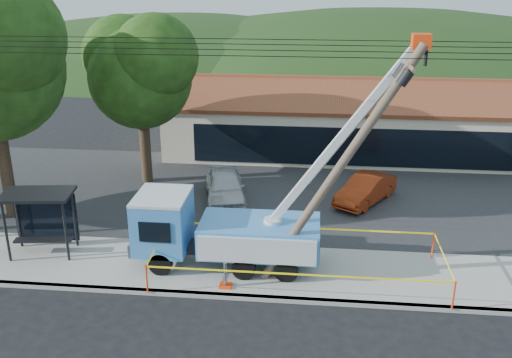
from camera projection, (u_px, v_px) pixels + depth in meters
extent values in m
plane|color=black|center=(249.00, 336.00, 18.01)|extent=(120.00, 120.00, 0.00)
cube|color=#ABA7A0|center=(256.00, 298.00, 19.94)|extent=(60.00, 0.25, 0.15)
cube|color=#ABA7A0|center=(261.00, 271.00, 21.71)|extent=(60.00, 4.00, 0.15)
cube|color=#28282B|center=(276.00, 193.00, 29.17)|extent=(60.00, 12.00, 0.10)
cube|color=beige|center=(349.00, 124.00, 35.66)|extent=(22.00, 8.00, 3.40)
cube|color=black|center=(352.00, 147.00, 32.01)|extent=(18.04, 0.08, 2.21)
cube|color=maroon|center=(353.00, 96.00, 33.03)|extent=(22.50, 4.53, 1.52)
cube|color=maroon|center=(349.00, 83.00, 36.75)|extent=(22.50, 4.53, 1.52)
cube|color=maroon|center=(351.00, 79.00, 34.66)|extent=(22.50, 0.30, 0.25)
cylinder|color=#332316|center=(5.00, 165.00, 25.73)|extent=(0.56, 0.56, 5.06)
sphere|color=#18330D|center=(2.00, 38.00, 22.81)|extent=(5.04, 5.04, 5.04)
cylinder|color=#332316|center=(145.00, 145.00, 30.06)|extent=(0.56, 0.56, 4.18)
sphere|color=#18330D|center=(140.00, 77.00, 28.80)|extent=(5.25, 5.25, 5.25)
sphere|color=#18330D|center=(123.00, 56.00, 29.22)|extent=(4.20, 4.20, 4.20)
sphere|color=#18330D|center=(156.00, 57.00, 27.65)|extent=(4.20, 4.20, 4.20)
ellipsoid|color=#203914|center=(180.00, 60.00, 70.69)|extent=(78.40, 56.00, 28.00)
ellipsoid|color=#203914|center=(384.00, 64.00, 68.28)|extent=(89.60, 64.00, 32.00)
cylinder|color=black|center=(259.00, 56.00, 17.99)|extent=(60.00, 0.02, 0.02)
cylinder|color=black|center=(260.00, 50.00, 18.41)|extent=(60.00, 0.02, 0.02)
cylinder|color=black|center=(262.00, 44.00, 18.84)|extent=(60.00, 0.02, 0.02)
cylinder|color=black|center=(263.00, 39.00, 19.17)|extent=(60.00, 0.02, 0.02)
cylinder|color=black|center=(161.00, 264.00, 21.20)|extent=(0.88, 0.29, 0.88)
cylinder|color=black|center=(174.00, 239.00, 23.11)|extent=(0.88, 0.29, 0.88)
cylinder|color=black|center=(244.00, 268.00, 20.90)|extent=(0.88, 0.29, 0.88)
cylinder|color=black|center=(250.00, 243.00, 22.80)|extent=(0.88, 0.29, 0.88)
cylinder|color=black|center=(286.00, 270.00, 20.75)|extent=(0.88, 0.29, 0.88)
cylinder|color=black|center=(289.00, 244.00, 22.65)|extent=(0.88, 0.29, 0.88)
cube|color=black|center=(232.00, 248.00, 21.82)|extent=(6.44, 0.98, 0.24)
cube|color=#3C96D7|center=(163.00, 222.00, 21.73)|extent=(1.95, 2.34, 2.05)
cube|color=silver|center=(162.00, 196.00, 21.36)|extent=(1.95, 2.34, 0.12)
cube|color=black|center=(139.00, 218.00, 21.77)|extent=(0.08, 1.76, 0.88)
cube|color=gray|center=(139.00, 239.00, 22.11)|extent=(0.15, 2.24, 0.49)
cube|color=#3C96D7|center=(260.00, 236.00, 21.51)|extent=(4.49, 2.34, 1.17)
cylinder|color=silver|center=(273.00, 226.00, 21.31)|extent=(0.68, 0.68, 0.59)
cube|color=silver|center=(341.00, 137.00, 19.84)|extent=(4.95, 0.27, 6.76)
cube|color=gray|center=(350.00, 130.00, 19.73)|extent=(2.98, 0.18, 4.06)
cube|color=#FF3C0D|center=(421.00, 41.00, 18.27)|extent=(0.59, 0.49, 0.49)
cube|color=#FF3C0D|center=(226.00, 286.00, 20.50)|extent=(0.44, 0.44, 0.08)
cube|color=#FF3C0D|center=(299.00, 247.00, 23.35)|extent=(0.44, 0.44, 0.08)
cylinder|color=brown|center=(337.00, 171.00, 19.40)|extent=(5.25, 0.31, 8.71)
cube|color=brown|center=(410.00, 66.00, 17.93)|extent=(0.16, 1.75, 0.16)
cylinder|color=black|center=(401.00, 72.00, 18.50)|extent=(0.55, 0.35, 0.60)
cylinder|color=black|center=(405.00, 78.00, 17.60)|extent=(0.55, 0.35, 0.60)
cylinder|color=black|center=(6.00, 232.00, 21.88)|extent=(0.12, 0.12, 2.48)
cylinder|color=black|center=(66.00, 231.00, 21.93)|extent=(0.12, 0.12, 2.48)
cylinder|color=black|center=(18.00, 218.00, 23.04)|extent=(0.12, 0.12, 2.48)
cylinder|color=black|center=(74.00, 218.00, 23.09)|extent=(0.12, 0.12, 2.48)
cube|color=black|center=(37.00, 194.00, 22.03)|extent=(2.88, 1.99, 0.12)
cube|color=black|center=(47.00, 218.00, 23.11)|extent=(2.47, 0.37, 2.07)
cube|color=black|center=(43.00, 240.00, 22.72)|extent=(2.31, 0.70, 0.08)
cylinder|color=#FF3C0D|center=(147.00, 279.00, 19.95)|extent=(0.06, 0.06, 1.08)
cylinder|color=#FF3C0D|center=(454.00, 296.00, 18.94)|extent=(0.06, 0.06, 1.08)
cylinder|color=#FF3C0D|center=(433.00, 245.00, 22.36)|extent=(0.06, 0.06, 1.08)
cylinder|color=#FF3C0D|center=(172.00, 233.00, 23.37)|extent=(0.06, 0.06, 1.08)
cube|color=yellow|center=(297.00, 275.00, 19.27)|extent=(10.46, 0.01, 0.06)
cube|color=yellow|center=(444.00, 256.00, 20.48)|extent=(0.01, 3.68, 0.06)
cube|color=yellow|center=(300.00, 228.00, 22.70)|extent=(10.46, 0.01, 0.06)
cube|color=yellow|center=(160.00, 243.00, 21.49)|extent=(0.01, 3.68, 0.06)
imported|color=#BABCC2|center=(225.00, 204.00, 28.05)|extent=(2.75, 4.87, 1.56)
imported|color=#932C0E|center=(364.00, 204.00, 28.02)|extent=(3.35, 4.16, 1.33)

